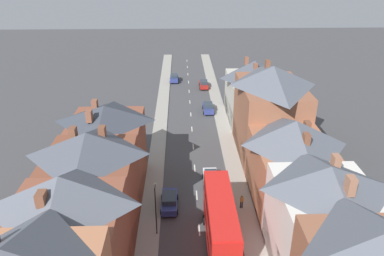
{
  "coord_description": "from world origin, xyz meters",
  "views": [
    {
      "loc": [
        -1.68,
        -11.9,
        25.4
      ],
      "look_at": [
        -0.04,
        40.15,
        1.05
      ],
      "focal_mm": 35.0,
      "sensor_mm": 36.0,
      "label": 1
    }
  ],
  "objects_px": {
    "double_decker_bus_lead": "(220,223)",
    "car_mid_white": "(204,84)",
    "car_near_blue": "(169,201)",
    "car_mid_black": "(208,107)",
    "street_lamp": "(156,207)",
    "pedestrian_mid_right": "(242,201)",
    "car_near_silver": "(211,178)",
    "car_parked_left_a": "(174,78)"
  },
  "relations": [
    {
      "from": "double_decker_bus_lead",
      "to": "car_mid_white",
      "type": "relative_size",
      "value": 2.47
    },
    {
      "from": "double_decker_bus_lead",
      "to": "car_near_blue",
      "type": "distance_m",
      "value": 8.22
    },
    {
      "from": "car_mid_black",
      "to": "car_mid_white",
      "type": "distance_m",
      "value": 13.09
    },
    {
      "from": "double_decker_bus_lead",
      "to": "car_near_blue",
      "type": "xyz_separation_m",
      "value": [
        -4.89,
        6.3,
        -1.99
      ]
    },
    {
      "from": "street_lamp",
      "to": "pedestrian_mid_right",
      "type": "bearing_deg",
      "value": 22.39
    },
    {
      "from": "car_near_silver",
      "to": "pedestrian_mid_right",
      "type": "xyz_separation_m",
      "value": [
        2.96,
        -4.95,
        0.21
      ]
    },
    {
      "from": "car_near_blue",
      "to": "street_lamp",
      "type": "distance_m",
      "value": 5.04
    },
    {
      "from": "car_mid_black",
      "to": "car_near_silver",
      "type": "bearing_deg",
      "value": -93.26
    },
    {
      "from": "car_near_silver",
      "to": "pedestrian_mid_right",
      "type": "bearing_deg",
      "value": -59.1
    },
    {
      "from": "pedestrian_mid_right",
      "to": "car_mid_black",
      "type": "bearing_deg",
      "value": 93.42
    },
    {
      "from": "car_near_silver",
      "to": "car_mid_white",
      "type": "relative_size",
      "value": 0.96
    },
    {
      "from": "street_lamp",
      "to": "double_decker_bus_lead",
      "type": "bearing_deg",
      "value": -18.51
    },
    {
      "from": "pedestrian_mid_right",
      "to": "street_lamp",
      "type": "bearing_deg",
      "value": -157.61
    },
    {
      "from": "car_near_silver",
      "to": "car_mid_black",
      "type": "xyz_separation_m",
      "value": [
        1.3,
        22.84,
        0.02
      ]
    },
    {
      "from": "car_near_silver",
      "to": "street_lamp",
      "type": "relative_size",
      "value": 0.76
    },
    {
      "from": "car_near_silver",
      "to": "street_lamp",
      "type": "distance_m",
      "value": 10.84
    },
    {
      "from": "car_mid_white",
      "to": "street_lamp",
      "type": "height_order",
      "value": "street_lamp"
    },
    {
      "from": "car_mid_black",
      "to": "car_mid_white",
      "type": "xyz_separation_m",
      "value": [
        0.0,
        13.09,
        -0.04
      ]
    },
    {
      "from": "car_near_silver",
      "to": "street_lamp",
      "type": "bearing_deg",
      "value": -124.94
    },
    {
      "from": "pedestrian_mid_right",
      "to": "car_near_silver",
      "type": "bearing_deg",
      "value": 120.9
    },
    {
      "from": "car_parked_left_a",
      "to": "car_mid_black",
      "type": "height_order",
      "value": "car_parked_left_a"
    },
    {
      "from": "car_near_blue",
      "to": "double_decker_bus_lead",
      "type": "bearing_deg",
      "value": -52.17
    },
    {
      "from": "double_decker_bus_lead",
      "to": "car_near_silver",
      "type": "distance_m",
      "value": 10.86
    },
    {
      "from": "car_near_blue",
      "to": "car_mid_black",
      "type": "bearing_deg",
      "value": 77.17
    },
    {
      "from": "double_decker_bus_lead",
      "to": "car_mid_white",
      "type": "bearing_deg",
      "value": 88.39
    },
    {
      "from": "double_decker_bus_lead",
      "to": "car_parked_left_a",
      "type": "xyz_separation_m",
      "value": [
        -4.89,
        50.79,
        -1.96
      ]
    },
    {
      "from": "car_mid_black",
      "to": "street_lamp",
      "type": "relative_size",
      "value": 0.8
    },
    {
      "from": "car_parked_left_a",
      "to": "street_lamp",
      "type": "height_order",
      "value": "street_lamp"
    },
    {
      "from": "car_near_silver",
      "to": "double_decker_bus_lead",
      "type": "bearing_deg",
      "value": -90.05
    },
    {
      "from": "double_decker_bus_lead",
      "to": "car_mid_black",
      "type": "height_order",
      "value": "double_decker_bus_lead"
    },
    {
      "from": "car_parked_left_a",
      "to": "car_mid_white",
      "type": "xyz_separation_m",
      "value": [
        6.2,
        -4.18,
        -0.05
      ]
    },
    {
      "from": "car_near_blue",
      "to": "street_lamp",
      "type": "bearing_deg",
      "value": -105.05
    },
    {
      "from": "pedestrian_mid_right",
      "to": "car_near_blue",
      "type": "bearing_deg",
      "value": 175.89
    },
    {
      "from": "car_near_blue",
      "to": "car_near_silver",
      "type": "bearing_deg",
      "value": 41.8
    },
    {
      "from": "car_parked_left_a",
      "to": "car_near_silver",
      "type": "bearing_deg",
      "value": -83.03
    },
    {
      "from": "car_parked_left_a",
      "to": "pedestrian_mid_right",
      "type": "xyz_separation_m",
      "value": [
        7.86,
        -45.05,
        0.18
      ]
    },
    {
      "from": "double_decker_bus_lead",
      "to": "car_mid_black",
      "type": "distance_m",
      "value": 33.6
    },
    {
      "from": "double_decker_bus_lead",
      "to": "car_mid_white",
      "type": "height_order",
      "value": "double_decker_bus_lead"
    },
    {
      "from": "car_near_silver",
      "to": "car_mid_black",
      "type": "height_order",
      "value": "car_mid_black"
    },
    {
      "from": "car_near_blue",
      "to": "street_lamp",
      "type": "height_order",
      "value": "street_lamp"
    },
    {
      "from": "car_near_blue",
      "to": "pedestrian_mid_right",
      "type": "distance_m",
      "value": 7.88
    },
    {
      "from": "car_mid_black",
      "to": "street_lamp",
      "type": "xyz_separation_m",
      "value": [
        -7.35,
        -31.49,
        2.4
      ]
    }
  ]
}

